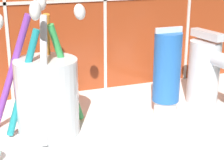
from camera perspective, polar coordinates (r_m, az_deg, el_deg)
name	(u,v)px	position (r cm, az deg, el deg)	size (l,w,h in cm)	color
sink_counter	(135,136)	(52.38, 3.51, -8.51)	(64.75, 35.46, 2.00)	white
toothbrush_cup	(46,93)	(49.74, -10.01, -1.92)	(15.01, 11.46, 18.29)	silver
toothpaste_tube	(167,73)	(54.90, 8.34, 1.10)	(4.16, 3.96, 13.19)	white
sink_faucet	(207,70)	(60.47, 14.27, 1.54)	(4.96, 11.59, 11.71)	silver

